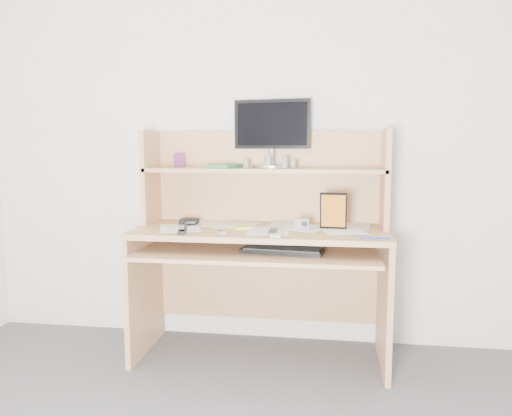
# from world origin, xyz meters

# --- Properties ---
(back_wall) EXTENTS (3.60, 0.04, 2.50)m
(back_wall) POSITION_xyz_m (0.00, 1.80, 1.25)
(back_wall) COLOR silver
(back_wall) RESTS_ON floor
(desk) EXTENTS (1.40, 0.70, 1.30)m
(desk) POSITION_xyz_m (0.00, 1.56, 0.69)
(desk) COLOR tan
(desk) RESTS_ON floor
(paper_clutter) EXTENTS (1.32, 0.54, 0.01)m
(paper_clutter) POSITION_xyz_m (0.00, 1.48, 0.75)
(paper_clutter) COLOR silver
(paper_clutter) RESTS_ON desk
(keyboard) EXTENTS (0.45, 0.20, 0.03)m
(keyboard) POSITION_xyz_m (0.14, 1.32, 0.66)
(keyboard) COLOR black
(keyboard) RESTS_ON desk
(tv_remote) EXTENTS (0.09, 0.19, 0.02)m
(tv_remote) POSITION_xyz_m (0.10, 1.25, 0.77)
(tv_remote) COLOR #A4A5A0
(tv_remote) RESTS_ON paper_clutter
(flip_phone) EXTENTS (0.07, 0.08, 0.02)m
(flip_phone) POSITION_xyz_m (-0.18, 1.26, 0.77)
(flip_phone) COLOR silver
(flip_phone) RESTS_ON paper_clutter
(stapler) EXTENTS (0.05, 0.13, 0.04)m
(stapler) POSITION_xyz_m (-0.39, 1.28, 0.78)
(stapler) COLOR black
(stapler) RESTS_ON paper_clutter
(wallet) EXTENTS (0.11, 0.09, 0.03)m
(wallet) POSITION_xyz_m (-0.44, 1.57, 0.77)
(wallet) COLOR black
(wallet) RESTS_ON paper_clutter
(sticky_note_pad) EXTENTS (0.12, 0.12, 0.01)m
(sticky_note_pad) POSITION_xyz_m (-0.10, 1.47, 0.76)
(sticky_note_pad) COLOR yellow
(sticky_note_pad) RESTS_ON desk
(digital_camera) EXTENTS (0.09, 0.07, 0.05)m
(digital_camera) POSITION_xyz_m (0.22, 1.49, 0.78)
(digital_camera) COLOR silver
(digital_camera) RESTS_ON paper_clutter
(game_case) EXTENTS (0.15, 0.03, 0.20)m
(game_case) POSITION_xyz_m (0.40, 1.48, 0.86)
(game_case) COLOR black
(game_case) RESTS_ON paper_clutter
(blue_pen) EXTENTS (0.14, 0.01, 0.01)m
(blue_pen) POSITION_xyz_m (0.60, 1.22, 0.76)
(blue_pen) COLOR #1C28D5
(blue_pen) RESTS_ON paper_clutter
(card_box) EXTENTS (0.06, 0.04, 0.08)m
(card_box) POSITION_xyz_m (-0.53, 1.68, 1.12)
(card_box) COLOR maroon
(card_box) RESTS_ON desk
(shelf_book) EXTENTS (0.20, 0.24, 0.02)m
(shelf_book) POSITION_xyz_m (-0.24, 1.64, 1.09)
(shelf_book) COLOR #388E57
(shelf_book) RESTS_ON desk
(chip_stack_a) EXTENTS (0.04, 0.04, 0.05)m
(chip_stack_a) POSITION_xyz_m (-0.11, 1.64, 1.11)
(chip_stack_a) COLOR black
(chip_stack_a) RESTS_ON desk
(chip_stack_b) EXTENTS (0.06, 0.06, 0.07)m
(chip_stack_b) POSITION_xyz_m (0.02, 1.63, 1.12)
(chip_stack_b) COLOR silver
(chip_stack_b) RESTS_ON desk
(chip_stack_c) EXTENTS (0.04, 0.04, 0.05)m
(chip_stack_c) POSITION_xyz_m (0.17, 1.64, 1.10)
(chip_stack_c) COLOR black
(chip_stack_c) RESTS_ON desk
(chip_stack_d) EXTENTS (0.05, 0.05, 0.07)m
(chip_stack_d) POSITION_xyz_m (0.12, 1.63, 1.11)
(chip_stack_d) COLOR white
(chip_stack_d) RESTS_ON desk
(monitor) EXTENTS (0.46, 0.23, 0.40)m
(monitor) POSITION_xyz_m (0.03, 1.73, 1.29)
(monitor) COLOR #A7A8AC
(monitor) RESTS_ON desk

